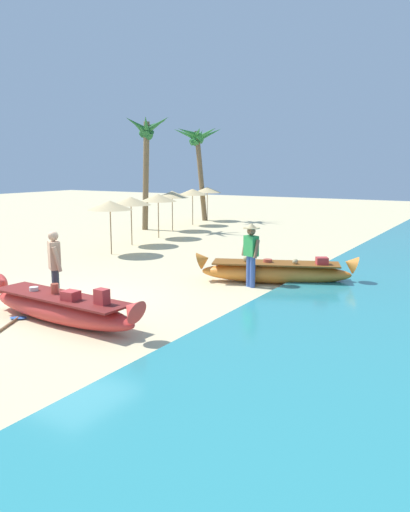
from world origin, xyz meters
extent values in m
plane|color=beige|center=(0.00, 0.00, 0.00)|extent=(80.00, 80.00, 0.00)
ellipsoid|color=red|center=(0.92, -1.15, 0.27)|extent=(3.99, 1.04, 0.54)
cone|color=red|center=(-1.00, -1.03, 0.59)|extent=(0.45, 0.50, 0.54)
cone|color=red|center=(2.84, -1.27, 0.59)|extent=(0.45, 0.50, 0.54)
cube|color=maroon|center=(0.92, -1.15, 0.54)|extent=(3.36, 1.02, 0.04)
cube|color=#B73333|center=(2.09, -1.20, 0.69)|extent=(0.27, 0.22, 0.31)
cube|color=#B73333|center=(1.36, -1.28, 0.64)|extent=(0.31, 0.28, 0.20)
cylinder|color=#B74C38|center=(0.71, -1.08, 0.65)|extent=(0.16, 0.16, 0.23)
cylinder|color=silver|center=(0.14, -1.13, 0.59)|extent=(0.18, 0.18, 0.10)
ellipsoid|color=orange|center=(3.26, 4.34, 0.27)|extent=(4.01, 2.23, 0.54)
cone|color=orange|center=(1.45, 3.61, 0.59)|extent=(0.57, 0.60, 0.54)
cone|color=orange|center=(5.07, 5.07, 0.59)|extent=(0.57, 0.60, 0.54)
cube|color=brown|center=(3.26, 4.34, 0.54)|extent=(3.42, 2.00, 0.04)
cube|color=#B73333|center=(4.41, 4.71, 0.65)|extent=(0.40, 0.39, 0.21)
sphere|color=tan|center=(3.79, 4.42, 0.62)|extent=(0.16, 0.16, 0.16)
cylinder|color=#B74C38|center=(3.06, 4.28, 0.59)|extent=(0.24, 0.24, 0.10)
sphere|color=tan|center=(2.53, 4.06, 0.64)|extent=(0.18, 0.18, 0.18)
cylinder|color=#3D5BA8|center=(2.95, 3.57, 0.41)|extent=(0.14, 0.14, 0.82)
cylinder|color=#3D5BA8|center=(2.82, 3.62, 0.41)|extent=(0.14, 0.14, 0.82)
cube|color=green|center=(2.88, 3.60, 1.09)|extent=(0.42, 0.34, 0.53)
cylinder|color=brown|center=(3.09, 3.49, 1.04)|extent=(0.15, 0.21, 0.48)
cylinder|color=brown|center=(2.66, 3.66, 1.04)|extent=(0.15, 0.21, 0.48)
sphere|color=brown|center=(2.88, 3.60, 1.47)|extent=(0.22, 0.22, 0.22)
cylinder|color=tan|center=(2.88, 3.60, 1.55)|extent=(0.44, 0.44, 0.02)
cone|color=tan|center=(2.88, 3.60, 1.62)|extent=(0.26, 0.26, 0.12)
cylinder|color=#333842|center=(0.06, -0.46, 0.45)|extent=(0.14, 0.14, 0.90)
cylinder|color=#333842|center=(0.18, -0.54, 0.45)|extent=(0.14, 0.14, 0.90)
cube|color=tan|center=(0.12, -0.50, 1.21)|extent=(0.42, 0.38, 0.61)
cylinder|color=tan|center=(-0.06, -0.36, 1.16)|extent=(0.19, 0.22, 0.56)
cylinder|color=tan|center=(0.32, -0.61, 1.16)|extent=(0.19, 0.22, 0.56)
sphere|color=tan|center=(0.12, -0.50, 1.63)|extent=(0.22, 0.22, 0.22)
cylinder|color=#8E6B47|center=(-3.55, 5.58, 0.95)|extent=(0.04, 0.04, 1.90)
cone|color=tan|center=(-3.55, 5.58, 1.75)|extent=(1.60, 1.60, 0.32)
cylinder|color=#8E6B47|center=(-4.31, 7.68, 0.95)|extent=(0.04, 0.04, 1.90)
cone|color=tan|center=(-4.31, 7.68, 1.75)|extent=(1.60, 1.60, 0.32)
cylinder|color=#8E6B47|center=(-4.59, 9.89, 0.95)|extent=(0.04, 0.04, 1.90)
cone|color=tan|center=(-4.59, 9.89, 1.75)|extent=(1.60, 1.60, 0.32)
cylinder|color=#8E6B47|center=(-5.51, 12.32, 0.95)|extent=(0.04, 0.04, 1.90)
cone|color=tan|center=(-5.51, 12.32, 1.75)|extent=(1.60, 1.60, 0.32)
cylinder|color=#8E6B47|center=(-5.87, 14.76, 0.95)|extent=(0.04, 0.04, 1.90)
cone|color=tan|center=(-5.87, 14.76, 1.75)|extent=(1.60, 1.60, 0.32)
cylinder|color=#8E6B47|center=(-6.34, 17.09, 0.95)|extent=(0.04, 0.04, 1.90)
cone|color=tan|center=(-6.34, 17.09, 1.75)|extent=(1.60, 1.60, 0.32)
cylinder|color=brown|center=(-6.77, 17.09, 2.51)|extent=(0.81, 0.28, 5.05)
cone|color=#287033|center=(-6.53, 17.03, 4.81)|extent=(1.86, 0.57, 1.04)
cone|color=#287033|center=(-6.66, 17.49, 4.78)|extent=(1.60, 1.68, 1.13)
cone|color=#287033|center=(-7.11, 17.48, 4.74)|extent=(0.63, 1.44, 1.12)
cone|color=#287033|center=(-7.50, 17.30, 4.89)|extent=(1.89, 1.11, 0.79)
cone|color=#287033|center=(-7.50, 16.93, 4.82)|extent=(1.83, 0.92, 1.00)
cone|color=#287033|center=(-7.16, 16.58, 4.91)|extent=(0.80, 1.96, 0.73)
cone|color=#287033|center=(-6.75, 16.75, 4.90)|extent=(1.32, 1.49, 0.75)
cylinder|color=brown|center=(-6.76, 11.92, 2.59)|extent=(0.51, 0.28, 5.18)
cone|color=#23602D|center=(-6.15, 11.88, 4.95)|extent=(1.81, 0.47, 1.06)
cone|color=#23602D|center=(-6.48, 12.27, 5.00)|extent=(0.93, 1.45, 0.89)
cone|color=#23602D|center=(-6.87, 12.29, 4.94)|extent=(1.12, 1.52, 1.07)
cone|color=#23602D|center=(-7.05, 11.93, 4.88)|extent=(1.43, 0.42, 1.16)
cone|color=#23602D|center=(-6.81, 11.52, 4.96)|extent=(0.92, 1.56, 1.02)
cone|color=#23602D|center=(-6.39, 11.55, 4.93)|extent=(1.19, 1.52, 1.09)
cylinder|color=#8E6B47|center=(0.36, -2.16, 0.03)|extent=(0.77, 1.46, 0.05)
ellipsoid|color=#2D60B7|center=(0.00, -1.44, 0.03)|extent=(0.41, 0.34, 0.03)
camera|label=1|loc=(8.54, -8.30, 3.14)|focal=36.15mm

